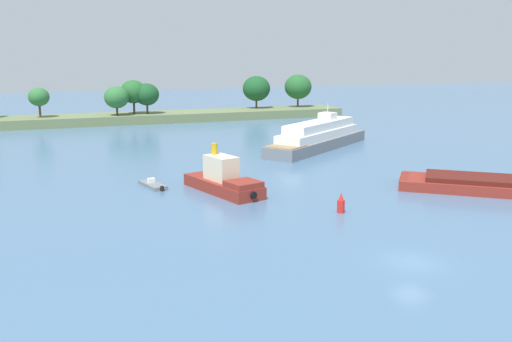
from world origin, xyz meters
TOP-DOWN VIEW (x-y plane):
  - ground_plane at (0.00, 0.00)m, footprint 400.00×400.00m
  - treeline_island at (-4.46, 90.90)m, footprint 99.86×10.84m
  - tugboat at (-6.32, 24.42)m, footprint 6.29×11.38m
  - small_motorboat at (-13.01, 29.55)m, footprint 2.59×5.00m
  - white_riverboat at (15.83, 45.99)m, footprint 23.16×18.71m
  - channel_buoy_red at (1.49, 13.04)m, footprint 0.70×0.70m

SIDE VIEW (x-z plane):
  - ground_plane at x=0.00m, z-range 0.00..0.00m
  - small_motorboat at x=-13.01m, z-range -0.22..0.69m
  - channel_buoy_red at x=1.49m, z-range -0.14..1.76m
  - tugboat at x=-6.32m, z-range -1.24..3.83m
  - white_riverboat at x=15.83m, z-range -1.54..5.24m
  - treeline_island at x=-4.46m, z-range -1.84..7.89m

